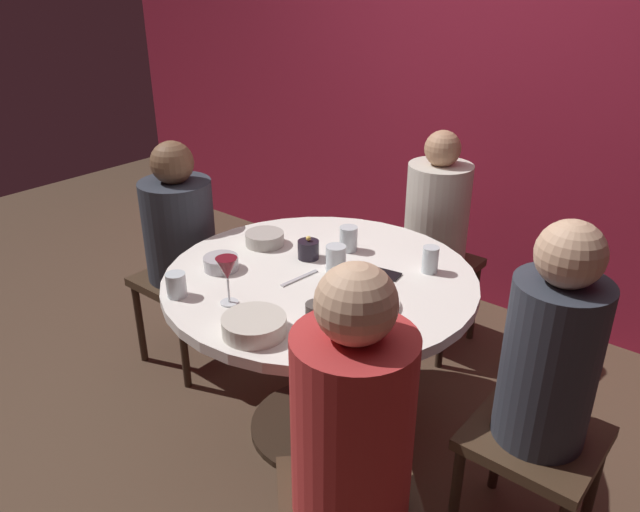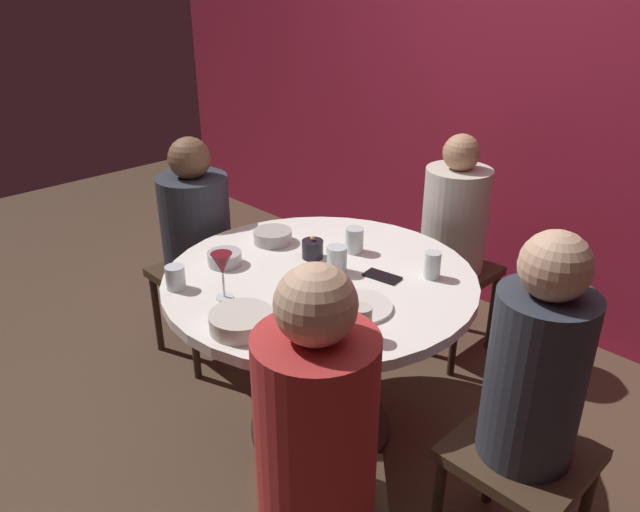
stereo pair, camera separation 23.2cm
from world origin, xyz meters
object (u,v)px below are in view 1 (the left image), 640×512
object	(u,v)px
wine_glass	(227,271)
cup_by_right_diner	(430,260)
bowl_serving_large	(221,263)
dinner_plate	(365,304)
cell_phone	(382,273)
cup_beside_wine	(348,239)
seated_diner_front_right	(352,426)
bowl_small_white	(254,325)
bowl_salad_center	(265,239)
seated_diner_right	(549,364)
cup_by_left_diner	(316,316)
seated_diner_back	(437,218)
candle_holder	(308,249)
cup_center_front	(176,285)
seated_diner_left	(179,231)
cup_far_edge	(376,320)
cup_near_candle	(336,259)
dining_table	(320,315)

from	to	relation	value
wine_glass	cup_by_right_diner	size ratio (longest dim) A/B	1.69
bowl_serving_large	cup_by_right_diner	xyz separation A→B (m)	(0.64, 0.50, 0.03)
dinner_plate	cell_phone	world-z (taller)	dinner_plate
dinner_plate	cup_by_right_diner	xyz separation A→B (m)	(0.04, 0.37, 0.05)
cup_beside_wine	cup_by_right_diner	bearing A→B (deg)	6.33
seated_diner_front_right	cell_phone	size ratio (longest dim) A/B	8.65
wine_glass	bowl_serving_large	world-z (taller)	wine_glass
bowl_small_white	bowl_salad_center	bearing A→B (deg)	131.22
seated_diner_right	bowl_small_white	distance (m)	0.92
cup_by_left_diner	cup_by_right_diner	world-z (taller)	cup_by_right_diner
seated_diner_back	cup_beside_wine	world-z (taller)	seated_diner_back
seated_diner_front_right	dinner_plate	bearing A→B (deg)	-12.50
candle_holder	bowl_serving_large	bearing A→B (deg)	-124.09
wine_glass	cup_beside_wine	bearing A→B (deg)	84.86
cup_center_front	cell_phone	bearing A→B (deg)	52.13
seated_diner_back	cup_beside_wine	bearing A→B (deg)	-4.57
wine_glass	bowl_salad_center	xyz separation A→B (m)	(-0.25, 0.44, -0.10)
seated_diner_left	candle_holder	distance (m)	0.73
bowl_salad_center	cup_by_left_diner	xyz separation A→B (m)	(0.59, -0.37, 0.02)
seated_diner_right	cup_by_left_diner	bearing A→B (deg)	24.37
seated_diner_back	bowl_salad_center	bearing A→B (deg)	-23.46
seated_diner_front_right	bowl_small_white	distance (m)	0.53
cup_far_edge	cup_center_front	bearing A→B (deg)	-161.40
seated_diner_right	cup_by_left_diner	size ratio (longest dim) A/B	13.44
seated_diner_front_right	bowl_serving_large	size ratio (longest dim) A/B	8.94
bowl_salad_center	cup_near_candle	xyz separation A→B (m)	(0.39, -0.00, 0.03)
candle_holder	bowl_small_white	size ratio (longest dim) A/B	0.46
bowl_serving_large	bowl_small_white	size ratio (longest dim) A/B	0.64
candle_holder	seated_diner_front_right	bearing A→B (deg)	-43.19
cell_phone	cup_beside_wine	world-z (taller)	cup_beside_wine
seated_diner_back	dinner_plate	bearing A→B (deg)	15.49
seated_diner_left	cell_phone	bearing A→B (deg)	8.53
dining_table	cup_near_candle	world-z (taller)	cup_near_candle
candle_holder	cup_far_edge	world-z (taller)	cup_far_edge
seated_diner_front_right	candle_holder	distance (m)	1.01
bowl_small_white	seated_diner_front_right	bearing A→B (deg)	-16.59
bowl_small_white	cup_by_right_diner	size ratio (longest dim) A/B	2.02
cup_by_left_diner	cup_beside_wine	xyz separation A→B (m)	(-0.28, 0.55, 0.01)
cup_near_candle	cup_far_edge	distance (m)	0.48
cup_far_edge	cup_by_right_diner	bearing A→B (deg)	100.93
bowl_salad_center	cup_by_right_diner	distance (m)	0.71
seated_diner_left	cup_center_front	distance (m)	0.72
candle_holder	cell_phone	size ratio (longest dim) A/B	0.69
seated_diner_front_right	cup_by_left_diner	xyz separation A→B (m)	(-0.37, 0.30, 0.05)
bowl_serving_large	cup_center_front	xyz separation A→B (m)	(0.04, -0.25, 0.02)
cup_far_edge	cup_beside_wine	size ratio (longest dim) A/B	1.11
seated_diner_back	bowl_small_white	bearing A→B (deg)	4.14
seated_diner_front_right	wine_glass	world-z (taller)	seated_diner_front_right
dining_table	cup_by_right_diner	xyz separation A→B (m)	(0.31, 0.29, 0.23)
bowl_salad_center	cup_by_right_diner	size ratio (longest dim) A/B	1.57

